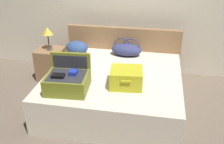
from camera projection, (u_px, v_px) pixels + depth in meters
ground_plane at (108, 120)px, 3.55m from camera, size 12.00×12.00×0.00m
bed at (114, 90)px, 3.78m from camera, size 1.86×1.75×0.50m
headboard at (123, 53)px, 4.49m from camera, size 1.90×0.08×0.89m
hard_case_large at (68, 80)px, 3.25m from camera, size 0.54×0.49×0.41m
hard_case_medium at (126, 78)px, 3.33m from camera, size 0.44×0.41×0.23m
duffel_bag at (127, 49)px, 4.20m from camera, size 0.50×0.30×0.29m
pillow_near_headboard at (77, 47)px, 4.27m from camera, size 0.37×0.26×0.21m
nightstand at (51, 64)px, 4.52m from camera, size 0.44×0.40×0.53m
table_lamp at (47, 32)px, 4.26m from camera, size 0.18×0.18×0.39m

